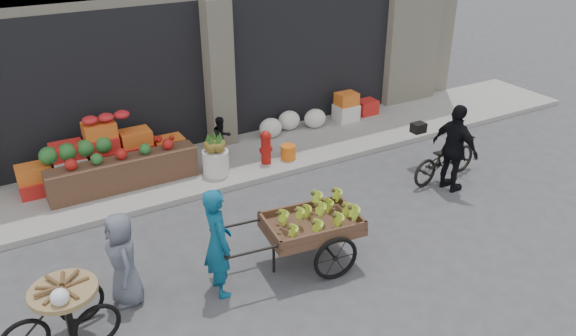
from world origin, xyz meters
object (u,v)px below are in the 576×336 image
tricycle_cart (66,306)px  vendor_woman (218,242)px  vendor_grey (123,259)px  orange_bucket (288,152)px  cyclist (455,149)px  pineapple_bin (216,163)px  fire_hydrant (266,146)px  seated_person (222,138)px  banana_cart (309,223)px  bicycle (445,158)px

tricycle_cart → vendor_woman: bearing=-8.5°
vendor_grey → orange_bucket: bearing=124.0°
tricycle_cart → cyclist: size_ratio=0.84×
pineapple_bin → orange_bucket: size_ratio=1.62×
fire_hydrant → tricycle_cart: bearing=-144.8°
seated_person → vendor_woman: bearing=-124.3°
vendor_grey → cyclist: 6.33m
vendor_grey → banana_cart: bearing=80.0°
vendor_woman → bicycle: vendor_woman is taller
fire_hydrant → seated_person: 0.96m
seated_person → banana_cart: bearing=-104.3°
fire_hydrant → pineapple_bin: bearing=177.4°
vendor_woman → cyclist: bearing=-80.2°
orange_bucket → banana_cart: bearing=-114.9°
bicycle → cyclist: size_ratio=1.00×
banana_cart → tricycle_cart: banana_cart is taller
pineapple_bin → tricycle_cart: (-3.41, -3.24, 0.20)m
fire_hydrant → banana_cart: (-0.99, -3.27, 0.23)m
orange_bucket → tricycle_cart: bearing=-148.0°
seated_person → vendor_grey: vendor_grey is taller
pineapple_bin → cyclist: bearing=-34.9°
orange_bucket → bicycle: 3.19m
vendor_grey → bicycle: vendor_grey is taller
pineapple_bin → vendor_grey: (-2.56, -2.80, 0.33)m
banana_cart → vendor_grey: bearing=175.8°
vendor_woman → vendor_grey: size_ratio=1.20×
vendor_grey → fire_hydrant: bearing=128.0°
vendor_woman → cyclist: size_ratio=0.97×
pineapple_bin → orange_bucket: (1.60, -0.10, -0.10)m
banana_cart → vendor_grey: size_ratio=1.80×
seated_person → tricycle_cart: (-3.81, -3.84, -0.02)m
cyclist → seated_person: bearing=40.0°
orange_bucket → seated_person: bearing=149.7°
fire_hydrant → vendor_grey: bearing=-143.1°
vendor_grey → seated_person: bearing=140.0°
pineapple_bin → tricycle_cart: tricycle_cart is taller
vendor_woman → cyclist: (5.11, 0.62, 0.03)m
fire_hydrant → seated_person: size_ratio=0.76×
fire_hydrant → seated_person: (-0.70, 0.65, 0.08)m
orange_bucket → fire_hydrant: bearing=174.3°
tricycle_cart → bicycle: 7.45m
orange_bucket → tricycle_cart: size_ratio=0.22×
pineapple_bin → banana_cart: size_ratio=0.21×
seated_person → banana_cart: seated_person is taller
tricycle_cart → cyclist: cyclist is taller
tricycle_cart → bicycle: tricycle_cart is taller
fire_hydrant → bicycle: 3.60m
pineapple_bin → fire_hydrant: bearing=-2.6°
bicycle → cyclist: (-0.20, -0.40, 0.41)m
tricycle_cart → vendor_grey: (0.85, 0.44, 0.13)m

